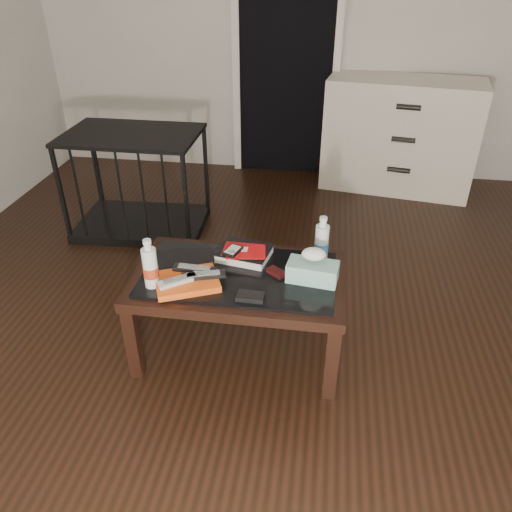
{
  "coord_description": "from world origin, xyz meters",
  "views": [
    {
      "loc": [
        -0.01,
        -1.91,
        1.77
      ],
      "look_at": [
        -0.29,
        0.03,
        0.55
      ],
      "focal_mm": 35.0,
      "sensor_mm": 36.0,
      "label": 1
    }
  ],
  "objects_px": {
    "textbook": "(244,253)",
    "coffee_table": "(239,284)",
    "dresser": "(399,135)",
    "water_bottle_right": "(322,239)",
    "water_bottle_left": "(150,263)",
    "tissue_box": "(313,272)",
    "pet_crate": "(140,199)"
  },
  "relations": [
    {
      "from": "water_bottle_right",
      "to": "pet_crate",
      "type": "bearing_deg",
      "value": 142.39
    },
    {
      "from": "coffee_table",
      "to": "textbook",
      "type": "bearing_deg",
      "value": 89.05
    },
    {
      "from": "water_bottle_left",
      "to": "tissue_box",
      "type": "xyz_separation_m",
      "value": [
        0.71,
        0.15,
        -0.07
      ]
    },
    {
      "from": "coffee_table",
      "to": "tissue_box",
      "type": "distance_m",
      "value": 0.36
    },
    {
      "from": "textbook",
      "to": "water_bottle_left",
      "type": "relative_size",
      "value": 1.05
    },
    {
      "from": "textbook",
      "to": "water_bottle_right",
      "type": "xyz_separation_m",
      "value": [
        0.37,
        0.03,
        0.1
      ]
    },
    {
      "from": "water_bottle_left",
      "to": "tissue_box",
      "type": "height_order",
      "value": "water_bottle_left"
    },
    {
      "from": "coffee_table",
      "to": "water_bottle_left",
      "type": "xyz_separation_m",
      "value": [
        -0.37,
        -0.15,
        0.18
      ]
    },
    {
      "from": "coffee_table",
      "to": "pet_crate",
      "type": "height_order",
      "value": "pet_crate"
    },
    {
      "from": "pet_crate",
      "to": "water_bottle_left",
      "type": "distance_m",
      "value": 1.49
    },
    {
      "from": "tissue_box",
      "to": "dresser",
      "type": "bearing_deg",
      "value": 82.27
    },
    {
      "from": "water_bottle_left",
      "to": "water_bottle_right",
      "type": "relative_size",
      "value": 1.0
    },
    {
      "from": "dresser",
      "to": "water_bottle_left",
      "type": "distance_m",
      "value": 2.72
    },
    {
      "from": "coffee_table",
      "to": "water_bottle_left",
      "type": "height_order",
      "value": "water_bottle_left"
    },
    {
      "from": "water_bottle_right",
      "to": "dresser",
      "type": "bearing_deg",
      "value": 74.4
    },
    {
      "from": "pet_crate",
      "to": "tissue_box",
      "type": "xyz_separation_m",
      "value": [
        1.28,
        -1.19,
        0.28
      ]
    },
    {
      "from": "textbook",
      "to": "tissue_box",
      "type": "distance_m",
      "value": 0.37
    },
    {
      "from": "coffee_table",
      "to": "dresser",
      "type": "relative_size",
      "value": 0.79
    },
    {
      "from": "dresser",
      "to": "textbook",
      "type": "relative_size",
      "value": 5.05
    },
    {
      "from": "pet_crate",
      "to": "water_bottle_right",
      "type": "relative_size",
      "value": 3.89
    },
    {
      "from": "textbook",
      "to": "water_bottle_right",
      "type": "distance_m",
      "value": 0.39
    },
    {
      "from": "dresser",
      "to": "textbook",
      "type": "bearing_deg",
      "value": -105.62
    },
    {
      "from": "dresser",
      "to": "water_bottle_right",
      "type": "height_order",
      "value": "dresser"
    },
    {
      "from": "pet_crate",
      "to": "tissue_box",
      "type": "distance_m",
      "value": 1.77
    },
    {
      "from": "textbook",
      "to": "tissue_box",
      "type": "bearing_deg",
      "value": -13.21
    },
    {
      "from": "textbook",
      "to": "pet_crate",
      "type": "bearing_deg",
      "value": 142.67
    },
    {
      "from": "water_bottle_left",
      "to": "tissue_box",
      "type": "bearing_deg",
      "value": 11.81
    },
    {
      "from": "dresser",
      "to": "water_bottle_right",
      "type": "bearing_deg",
      "value": -96.74
    },
    {
      "from": "water_bottle_left",
      "to": "tissue_box",
      "type": "relative_size",
      "value": 1.03
    },
    {
      "from": "coffee_table",
      "to": "water_bottle_left",
      "type": "relative_size",
      "value": 4.2
    },
    {
      "from": "textbook",
      "to": "coffee_table",
      "type": "bearing_deg",
      "value": -80.5
    },
    {
      "from": "water_bottle_left",
      "to": "coffee_table",
      "type": "bearing_deg",
      "value": 22.65
    }
  ]
}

